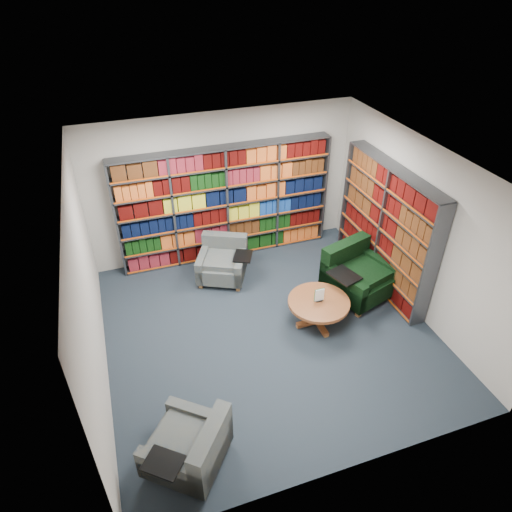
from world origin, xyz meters
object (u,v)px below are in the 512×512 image
object	(u,v)px
chair_green_right	(355,275)
chair_teal_front	(193,448)
coffee_table	(318,305)
chair_teal_left	(223,262)

from	to	relation	value
chair_green_right	chair_teal_front	bearing A→B (deg)	-146.08
chair_green_right	coffee_table	size ratio (longest dim) A/B	1.32
chair_teal_left	chair_teal_front	world-z (taller)	chair_teal_front
chair_teal_left	coffee_table	distance (m)	2.06
chair_teal_left	chair_teal_front	distance (m)	3.75
chair_teal_front	chair_teal_left	bearing A→B (deg)	69.02
chair_teal_left	coffee_table	xyz separation A→B (m)	(1.09, -1.75, 0.07)
chair_green_right	chair_teal_front	size ratio (longest dim) A/B	1.11
coffee_table	chair_green_right	bearing A→B (deg)	28.91
coffee_table	chair_teal_front	bearing A→B (deg)	-144.25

